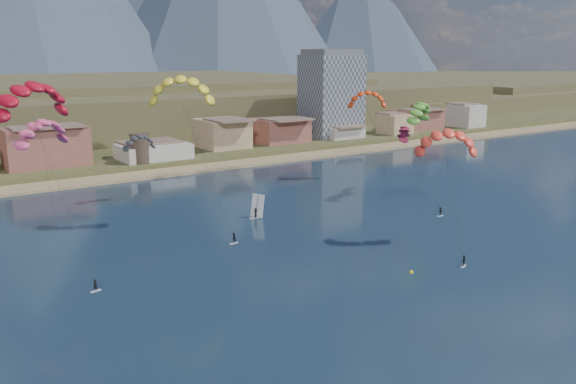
{
  "coord_description": "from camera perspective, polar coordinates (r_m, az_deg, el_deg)",
  "views": [
    {
      "loc": [
        -55.51,
        -49.4,
        32.98
      ],
      "look_at": [
        0.0,
        32.0,
        10.0
      ],
      "focal_mm": 37.52,
      "sensor_mm": 36.0,
      "label": 1
    }
  ],
  "objects": [
    {
      "name": "kitesurfer_yellow",
      "position": [
        113.62,
        -10.07,
        9.83
      ],
      "size": [
        13.54,
        19.9,
        30.97
      ],
      "color": "silver",
      "rests_on": "ground"
    },
    {
      "name": "kitesurfer_orange",
      "position": [
        106.77,
        14.85,
        4.94
      ],
      "size": [
        13.37,
        16.46,
        22.67
      ],
      "color": "silver",
      "rests_on": "ground"
    },
    {
      "name": "apartment_tower",
      "position": [
        226.81,
        4.13,
        9.26
      ],
      "size": [
        20.0,
        16.0,
        32.0
      ],
      "color": "gray",
      "rests_on": "ground"
    },
    {
      "name": "ground",
      "position": [
        81.3,
        13.06,
        -11.17
      ],
      "size": [
        2400.0,
        2400.0,
        0.0
      ],
      "primitive_type": "plane",
      "color": "black",
      "rests_on": "ground"
    },
    {
      "name": "distant_kite_dark",
      "position": [
        136.86,
        -13.93,
        4.83
      ],
      "size": [
        8.13,
        5.91,
        16.95
      ],
      "color": "#262626",
      "rests_on": "ground"
    },
    {
      "name": "kitesurfer_red",
      "position": [
        93.93,
        -23.23,
        8.5
      ],
      "size": [
        13.25,
        16.04,
        30.49
      ],
      "color": "silver",
      "rests_on": "ground"
    },
    {
      "name": "buoy",
      "position": [
        94.76,
        11.6,
        -7.45
      ],
      "size": [
        0.62,
        0.62,
        0.62
      ],
      "color": "yellow",
      "rests_on": "ground"
    },
    {
      "name": "distant_kite_orange",
      "position": [
        158.96,
        7.54,
        8.98
      ],
      "size": [
        10.94,
        9.28,
        24.82
      ],
      "color": "#262626",
      "rests_on": "ground"
    },
    {
      "name": "watchtower",
      "position": [
        176.26,
        -13.84,
        4.07
      ],
      "size": [
        5.82,
        5.82,
        8.6
      ],
      "color": "#47382D",
      "rests_on": "ground"
    },
    {
      "name": "beach",
      "position": [
        168.23,
        -14.35,
        1.5
      ],
      "size": [
        2200.0,
        12.0,
        0.9
      ],
      "color": "tan",
      "rests_on": "ground"
    },
    {
      "name": "distant_kite_red",
      "position": [
        145.95,
        10.86,
        5.68
      ],
      "size": [
        7.44,
        8.01,
        17.43
      ],
      "color": "#262626",
      "rests_on": "ground"
    },
    {
      "name": "foothills",
      "position": [
        293.41,
        -18.96,
        7.76
      ],
      "size": [
        940.0,
        210.0,
        18.0
      ],
      "color": "brown",
      "rests_on": "ground"
    },
    {
      "name": "distant_kite_pink",
      "position": [
        104.86,
        -22.32,
        5.6
      ],
      "size": [
        10.7,
        8.35,
        23.98
      ],
      "color": "#262626",
      "rests_on": "ground"
    },
    {
      "name": "kitesurfer_green",
      "position": [
        139.02,
        12.33,
        7.58
      ],
      "size": [
        13.72,
        18.9,
        25.05
      ],
      "color": "silver",
      "rests_on": "ground"
    },
    {
      "name": "windsurfer",
      "position": [
        122.59,
        -3.01,
        -1.75
      ],
      "size": [
        2.81,
        3.08,
        4.83
      ],
      "color": "silver",
      "rests_on": "ground"
    }
  ]
}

